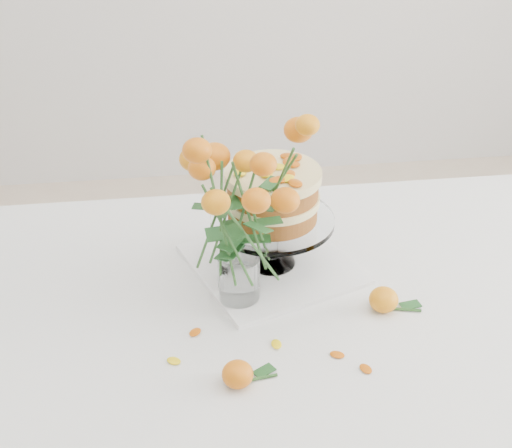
{
  "coord_description": "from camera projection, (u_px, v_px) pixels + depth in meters",
  "views": [
    {
      "loc": [
        -0.27,
        -1.04,
        1.6
      ],
      "look_at": [
        -0.13,
        0.09,
        0.89
      ],
      "focal_mm": 50.0,
      "sensor_mm": 36.0,
      "label": 1
    }
  ],
  "objects": [
    {
      "name": "table",
      "position": [
        329.0,
        338.0,
        1.39
      ],
      "size": [
        1.43,
        0.93,
        0.76
      ],
      "color": "tan",
      "rests_on": "ground"
    },
    {
      "name": "napkin",
      "position": [
        272.0,
        264.0,
        1.45
      ],
      "size": [
        0.38,
        0.38,
        0.01
      ],
      "primitive_type": "cube",
      "rotation": [
        0.0,
        0.0,
        0.36
      ],
      "color": "white",
      "rests_on": "table"
    },
    {
      "name": "cake_stand",
      "position": [
        273.0,
        200.0,
        1.37
      ],
      "size": [
        0.24,
        0.24,
        0.22
      ],
      "rotation": [
        0.0,
        0.0,
        -0.09
      ],
      "color": "white",
      "rests_on": "napkin"
    },
    {
      "name": "rose_vase",
      "position": [
        238.0,
        195.0,
        1.24
      ],
      "size": [
        0.3,
        0.3,
        0.39
      ],
      "rotation": [
        0.0,
        0.0,
        0.19
      ],
      "color": "white",
      "rests_on": "table"
    },
    {
      "name": "loose_rose_near",
      "position": [
        384.0,
        300.0,
        1.32
      ],
      "size": [
        0.1,
        0.06,
        0.05
      ],
      "rotation": [
        0.0,
        0.0,
        -0.24
      ],
      "color": "orange",
      "rests_on": "table"
    },
    {
      "name": "loose_rose_far",
      "position": [
        238.0,
        374.0,
        1.16
      ],
      "size": [
        0.09,
        0.05,
        0.04
      ],
      "rotation": [
        0.0,
        0.0,
        0.14
      ],
      "color": "orange",
      "rests_on": "table"
    },
    {
      "name": "stray_petal_a",
      "position": [
        276.0,
        344.0,
        1.25
      ],
      "size": [
        0.03,
        0.02,
        0.0
      ],
      "primitive_type": "ellipsoid",
      "color": "yellow",
      "rests_on": "table"
    },
    {
      "name": "stray_petal_b",
      "position": [
        337.0,
        355.0,
        1.23
      ],
      "size": [
        0.03,
        0.02,
        0.0
      ],
      "primitive_type": "ellipsoid",
      "color": "yellow",
      "rests_on": "table"
    },
    {
      "name": "stray_petal_c",
      "position": [
        366.0,
        369.0,
        1.2
      ],
      "size": [
        0.03,
        0.02,
        0.0
      ],
      "primitive_type": "ellipsoid",
      "color": "yellow",
      "rests_on": "table"
    },
    {
      "name": "stray_petal_d",
      "position": [
        195.0,
        332.0,
        1.28
      ],
      "size": [
        0.03,
        0.02,
        0.0
      ],
      "primitive_type": "ellipsoid",
      "color": "yellow",
      "rests_on": "table"
    },
    {
      "name": "stray_petal_e",
      "position": [
        174.0,
        361.0,
        1.21
      ],
      "size": [
        0.03,
        0.02,
        0.0
      ],
      "primitive_type": "ellipsoid",
      "color": "yellow",
      "rests_on": "table"
    }
  ]
}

